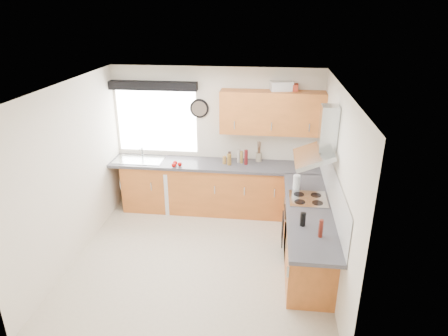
# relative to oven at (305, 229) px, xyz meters

# --- Properties ---
(ground_plane) EXTENTS (3.60, 3.60, 0.00)m
(ground_plane) POSITION_rel_oven_xyz_m (-1.50, -0.30, -0.42)
(ground_plane) COLOR beige
(ceiling) EXTENTS (3.60, 3.60, 0.02)m
(ceiling) POSITION_rel_oven_xyz_m (-1.50, -0.30, 2.08)
(ceiling) COLOR white
(ceiling) RESTS_ON wall_back
(wall_back) EXTENTS (3.60, 0.02, 2.50)m
(wall_back) POSITION_rel_oven_xyz_m (-1.50, 1.50, 0.82)
(wall_back) COLOR silver
(wall_back) RESTS_ON ground_plane
(wall_front) EXTENTS (3.60, 0.02, 2.50)m
(wall_front) POSITION_rel_oven_xyz_m (-1.50, -2.10, 0.82)
(wall_front) COLOR silver
(wall_front) RESTS_ON ground_plane
(wall_left) EXTENTS (0.02, 3.60, 2.50)m
(wall_left) POSITION_rel_oven_xyz_m (-3.30, -0.30, 0.82)
(wall_left) COLOR silver
(wall_left) RESTS_ON ground_plane
(wall_right) EXTENTS (0.02, 3.60, 2.50)m
(wall_right) POSITION_rel_oven_xyz_m (0.30, -0.30, 0.82)
(wall_right) COLOR silver
(wall_right) RESTS_ON ground_plane
(window) EXTENTS (1.40, 0.02, 1.10)m
(window) POSITION_rel_oven_xyz_m (-2.55, 1.49, 1.12)
(window) COLOR silver
(window) RESTS_ON wall_back
(window_blind) EXTENTS (1.50, 0.18, 0.14)m
(window_blind) POSITION_rel_oven_xyz_m (-2.55, 1.40, 1.76)
(window_blind) COLOR black
(window_blind) RESTS_ON wall_back
(splashback) EXTENTS (0.01, 3.00, 0.54)m
(splashback) POSITION_rel_oven_xyz_m (0.29, 0.00, 0.75)
(splashback) COLOR white
(splashback) RESTS_ON wall_right
(base_cab_back) EXTENTS (3.00, 0.58, 0.86)m
(base_cab_back) POSITION_rel_oven_xyz_m (-1.60, 1.21, 0.01)
(base_cab_back) COLOR #A45522
(base_cab_back) RESTS_ON ground_plane
(base_cab_corner) EXTENTS (0.60, 0.60, 0.86)m
(base_cab_corner) POSITION_rel_oven_xyz_m (0.00, 1.20, 0.01)
(base_cab_corner) COLOR #A45522
(base_cab_corner) RESTS_ON ground_plane
(base_cab_right) EXTENTS (0.58, 2.10, 0.86)m
(base_cab_right) POSITION_rel_oven_xyz_m (0.01, -0.15, 0.01)
(base_cab_right) COLOR #A45522
(base_cab_right) RESTS_ON ground_plane
(worktop_back) EXTENTS (3.60, 0.62, 0.05)m
(worktop_back) POSITION_rel_oven_xyz_m (-1.50, 1.20, 0.46)
(worktop_back) COLOR #36353A
(worktop_back) RESTS_ON base_cab_back
(worktop_right) EXTENTS (0.62, 2.42, 0.05)m
(worktop_right) POSITION_rel_oven_xyz_m (0.00, -0.30, 0.46)
(worktop_right) COLOR #36353A
(worktop_right) RESTS_ON base_cab_right
(sink) EXTENTS (0.84, 0.46, 0.10)m
(sink) POSITION_rel_oven_xyz_m (-2.83, 1.20, 0.52)
(sink) COLOR #ABB4B8
(sink) RESTS_ON worktop_back
(oven) EXTENTS (0.56, 0.58, 0.85)m
(oven) POSITION_rel_oven_xyz_m (0.00, 0.00, 0.00)
(oven) COLOR black
(oven) RESTS_ON ground_plane
(hob_plate) EXTENTS (0.52, 0.52, 0.01)m
(hob_plate) POSITION_rel_oven_xyz_m (0.00, 0.00, 0.49)
(hob_plate) COLOR #ABB4B8
(hob_plate) RESTS_ON worktop_right
(extractor_hood) EXTENTS (0.52, 0.78, 0.66)m
(extractor_hood) POSITION_rel_oven_xyz_m (0.10, -0.00, 1.34)
(extractor_hood) COLOR #ABB4B8
(extractor_hood) RESTS_ON wall_right
(upper_cabinets) EXTENTS (1.70, 0.35, 0.70)m
(upper_cabinets) POSITION_rel_oven_xyz_m (-0.55, 1.32, 1.38)
(upper_cabinets) COLOR #A45522
(upper_cabinets) RESTS_ON wall_back
(washing_machine) EXTENTS (0.65, 0.63, 0.78)m
(washing_machine) POSITION_rel_oven_xyz_m (-2.14, 1.22, -0.04)
(washing_machine) COLOR silver
(washing_machine) RESTS_ON ground_plane
(wall_clock) EXTENTS (0.33, 0.04, 0.33)m
(wall_clock) POSITION_rel_oven_xyz_m (-1.79, 1.46, 1.37)
(wall_clock) COLOR black
(wall_clock) RESTS_ON wall_back
(casserole) EXTENTS (0.39, 0.31, 0.15)m
(casserole) POSITION_rel_oven_xyz_m (-0.42, 1.42, 1.80)
(casserole) COLOR silver
(casserole) RESTS_ON upper_cabinets
(storage_box) EXTENTS (0.24, 0.20, 0.10)m
(storage_box) POSITION_rel_oven_xyz_m (-0.26, 1.42, 1.78)
(storage_box) COLOR #9F321E
(storage_box) RESTS_ON upper_cabinets
(utensil_pot) EXTENTS (0.12, 0.12, 0.15)m
(utensil_pot) POSITION_rel_oven_xyz_m (-0.74, 1.40, 0.56)
(utensil_pot) COLOR gray
(utensil_pot) RESTS_ON worktop_back
(kitchen_roll) EXTENTS (0.11, 0.11, 0.22)m
(kitchen_roll) POSITION_rel_oven_xyz_m (-0.15, 0.33, 0.59)
(kitchen_roll) COLOR silver
(kitchen_roll) RESTS_ON worktop_right
(tomato_cluster) EXTENTS (0.18, 0.18, 0.08)m
(tomato_cluster) POSITION_rel_oven_xyz_m (-2.12, 1.00, 0.52)
(tomato_cluster) COLOR #AA0807
(tomato_cluster) RESTS_ON worktop_back
(jar_0) EXTENTS (0.06, 0.06, 0.14)m
(jar_0) POSITION_rel_oven_xyz_m (-1.32, 1.21, 0.55)
(jar_0) COLOR olive
(jar_0) RESTS_ON worktop_back
(jar_1) EXTENTS (0.04, 0.04, 0.22)m
(jar_1) POSITION_rel_oven_xyz_m (-1.03, 1.27, 0.59)
(jar_1) COLOR olive
(jar_1) RESTS_ON worktop_back
(jar_2) EXTENTS (0.06, 0.06, 0.26)m
(jar_2) POSITION_rel_oven_xyz_m (-0.95, 1.22, 0.61)
(jar_2) COLOR #541114
(jar_2) RESTS_ON worktop_back
(jar_3) EXTENTS (0.05, 0.05, 0.16)m
(jar_3) POSITION_rel_oven_xyz_m (-1.25, 1.38, 0.56)
(jar_3) COLOR #402D23
(jar_3) RESTS_ON worktop_back
(jar_4) EXTENTS (0.05, 0.05, 0.24)m
(jar_4) POSITION_rel_oven_xyz_m (-1.08, 1.30, 0.60)
(jar_4) COLOR #A1978A
(jar_4) RESTS_ON worktop_back
(jar_5) EXTENTS (0.07, 0.07, 0.19)m
(jar_5) POSITION_rel_oven_xyz_m (-1.23, 1.17, 0.58)
(jar_5) COLOR brown
(jar_5) RESTS_ON worktop_back
(bottle_0) EXTENTS (0.05, 0.05, 0.22)m
(bottle_0) POSITION_rel_oven_xyz_m (0.07, -0.97, 0.60)
(bottle_0) COLOR #541A11
(bottle_0) RESTS_ON worktop_right
(bottle_1) EXTENTS (0.07, 0.07, 0.17)m
(bottle_1) POSITION_rel_oven_xyz_m (-0.12, -0.73, 0.57)
(bottle_1) COLOR black
(bottle_1) RESTS_ON worktop_right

